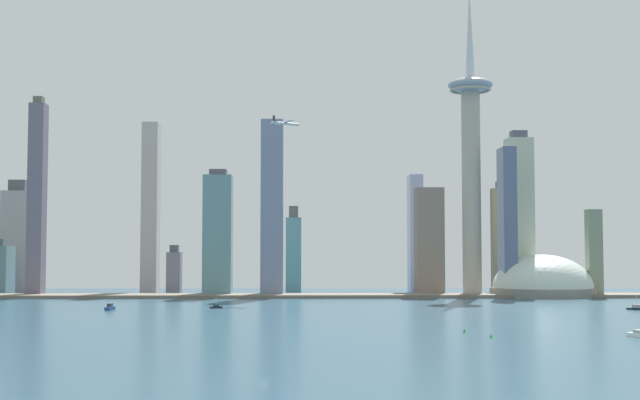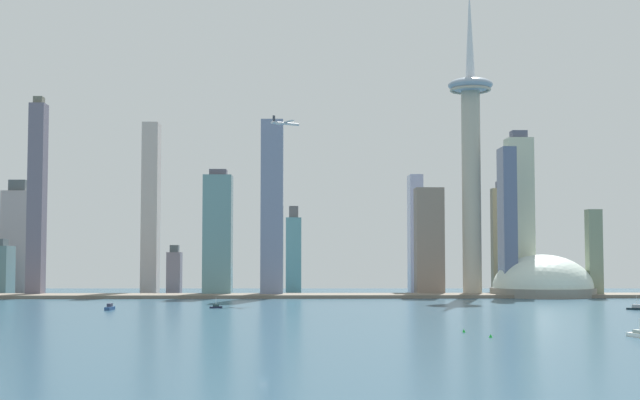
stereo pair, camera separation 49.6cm
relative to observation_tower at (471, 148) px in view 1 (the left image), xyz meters
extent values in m
plane|color=#28495D|center=(-170.36, -533.42, -137.15)|extent=(6000.00, 6000.00, 0.00)
cube|color=#756A5C|center=(-170.36, -15.14, -135.66)|extent=(741.84, 47.56, 2.96)
cylinder|color=#B4AB98|center=(0.00, 0.00, -38.95)|extent=(17.31, 17.31, 196.39)
ellipsoid|color=#8E9DB0|center=(0.00, 0.00, 59.25)|extent=(41.63, 41.63, 13.25)
torus|color=#B4AB98|center=(0.00, 0.00, 54.61)|extent=(38.03, 38.03, 2.65)
cone|color=silver|center=(0.00, 0.00, 109.74)|extent=(8.65, 8.65, 87.73)
cylinder|color=gray|center=(63.37, -5.85, -133.13)|extent=(95.40, 95.40, 8.04)
ellipsoid|color=silver|center=(63.37, -5.85, -129.11)|extent=(90.63, 90.63, 60.75)
cube|color=slate|center=(-234.91, 7.81, -81.26)|extent=(26.15, 26.17, 111.77)
cube|color=#5B5460|center=(-234.91, 7.81, -22.62)|extent=(15.69, 15.70, 5.53)
cube|color=gray|center=(-280.02, 44.65, -116.81)|extent=(13.20, 17.76, 40.67)
cube|color=#51585B|center=(-280.02, 44.65, -93.04)|extent=(7.92, 10.66, 6.89)
cube|color=#A4999A|center=(-444.10, 87.36, -85.92)|extent=(27.82, 26.51, 102.46)
cube|color=#4E5558|center=(-444.10, 87.36, -29.06)|extent=(16.69, 15.91, 11.26)
cube|color=slate|center=(-184.50, -1.07, -56.15)|extent=(20.30, 24.80, 161.99)
cube|color=gray|center=(109.46, -12.01, -97.36)|extent=(12.71, 12.56, 79.58)
cube|color=#7D735A|center=(49.26, 83.01, -84.24)|extent=(25.06, 12.26, 105.81)
cube|color=#505361|center=(49.26, 83.01, -27.80)|extent=(15.04, 7.36, 7.08)
cube|color=slate|center=(-400.60, 3.17, -48.38)|extent=(13.87, 17.02, 177.54)
cube|color=#656456|center=(-400.60, 3.17, 43.70)|extent=(8.32, 10.21, 6.61)
cube|color=#599299|center=(-165.22, 80.43, -99.28)|extent=(15.56, 13.05, 75.73)
cube|color=#605C5C|center=(-165.22, 80.43, -55.59)|extent=(9.33, 7.83, 11.64)
cube|color=#C3B1A8|center=(-307.84, 71.53, -52.14)|extent=(15.83, 23.38, 170.01)
cube|color=#9DA5CA|center=(-41.92, 78.90, -77.72)|extent=(13.20, 27.19, 118.85)
cube|color=gray|center=(-37.56, 14.30, -86.69)|extent=(26.08, 22.34, 100.91)
cube|color=beige|center=(52.49, 31.47, -61.90)|extent=(24.57, 21.61, 150.50)
cube|color=#53576C|center=(52.49, 31.47, 17.02)|extent=(14.74, 12.97, 7.34)
cube|color=slate|center=(31.37, -7.02, -68.85)|extent=(12.34, 27.61, 136.59)
cube|color=#1B2139|center=(-219.27, -172.76, -136.53)|extent=(8.99, 8.12, 1.22)
cube|color=#274143|center=(-219.27, -172.76, -135.09)|extent=(4.45, 4.18, 1.66)
cylinder|color=silver|center=(-219.27, -172.76, -131.86)|extent=(0.24, 0.24, 4.80)
cube|color=#13262F|center=(75.59, -199.30, -136.45)|extent=(13.44, 11.54, 1.39)
cube|color=#9B9DA2|center=(75.59, -199.30, -134.58)|extent=(6.64, 6.08, 2.35)
cylinder|color=silver|center=(75.59, -199.30, -130.33)|extent=(0.24, 0.24, 6.14)
cube|color=navy|center=(-291.00, -192.69, -136.02)|extent=(5.11, 12.86, 2.25)
cube|color=#343649|center=(-291.00, -192.69, -133.73)|extent=(3.21, 5.77, 2.33)
cube|color=white|center=(-1.14, -401.89, -136.21)|extent=(8.10, 15.17, 1.88)
cube|color=#99A89F|center=(-1.14, -401.89, -134.49)|extent=(4.83, 6.96, 1.55)
cylinder|color=silver|center=(-1.14, -401.89, -130.98)|extent=(0.24, 0.24, 5.45)
cone|color=green|center=(-77.92, -373.61, -136.22)|extent=(1.56, 1.56, 1.85)
cone|color=green|center=(-70.51, -400.86, -136.37)|extent=(1.86, 1.86, 1.55)
cylinder|color=silver|center=(-171.91, -55.57, 14.19)|extent=(23.76, 14.34, 2.32)
sphere|color=silver|center=(-160.58, -49.42, 14.19)|extent=(2.32, 2.32, 2.32)
cube|color=silver|center=(-171.91, -55.57, 15.24)|extent=(16.32, 26.55, 0.50)
cube|color=silver|center=(-181.43, -60.74, 14.54)|extent=(6.65, 9.81, 0.40)
cube|color=#2D333D|center=(-181.43, -60.74, 17.86)|extent=(2.13, 1.46, 5.00)
camera|label=1|loc=(-159.87, -811.11, -98.65)|focal=49.55mm
camera|label=2|loc=(-159.37, -811.12, -98.65)|focal=49.55mm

